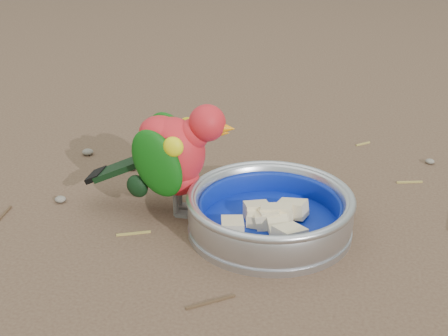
# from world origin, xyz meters

# --- Properties ---
(ground) EXTENTS (60.00, 60.00, 0.00)m
(ground) POSITION_xyz_m (0.00, 0.00, 0.00)
(ground) COLOR brown
(food_bowl) EXTENTS (0.24, 0.24, 0.02)m
(food_bowl) POSITION_xyz_m (0.03, 0.04, 0.01)
(food_bowl) COLOR #B2B2BA
(food_bowl) RESTS_ON ground
(bowl_wall) EXTENTS (0.24, 0.24, 0.04)m
(bowl_wall) POSITION_xyz_m (0.03, 0.04, 0.04)
(bowl_wall) COLOR #B2B2BA
(bowl_wall) RESTS_ON food_bowl
(fruit_wedges) EXTENTS (0.14, 0.14, 0.03)m
(fruit_wedges) POSITION_xyz_m (0.03, 0.04, 0.03)
(fruit_wedges) COLOR beige
(fruit_wedges) RESTS_ON food_bowl
(lory_parrot) EXTENTS (0.21, 0.11, 0.17)m
(lory_parrot) POSITION_xyz_m (-0.12, 0.07, 0.09)
(lory_parrot) COLOR red
(lory_parrot) RESTS_ON ground
(ground_debris) EXTENTS (0.90, 0.80, 0.01)m
(ground_debris) POSITION_xyz_m (0.04, 0.01, 0.00)
(ground_debris) COLOR #9F8A3F
(ground_debris) RESTS_ON ground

